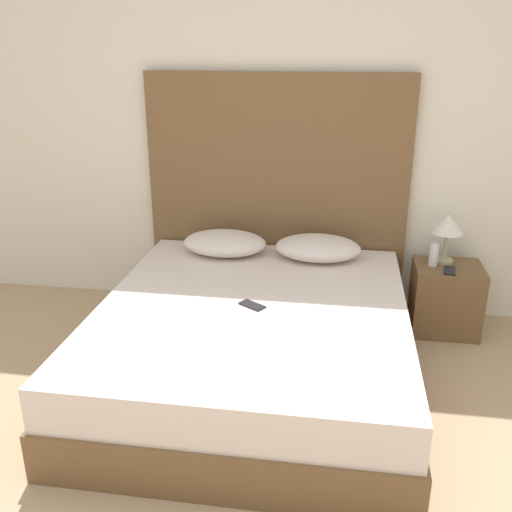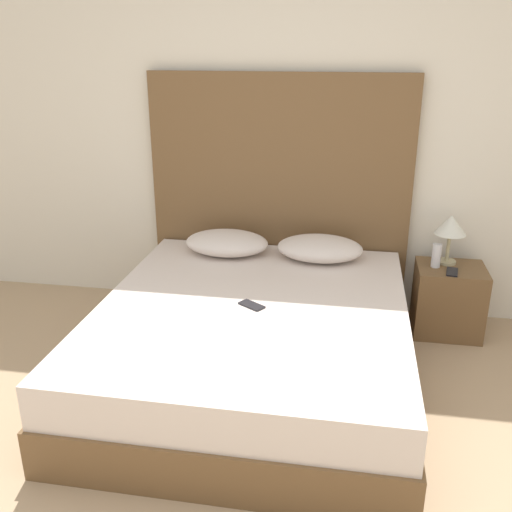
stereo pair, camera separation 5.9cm
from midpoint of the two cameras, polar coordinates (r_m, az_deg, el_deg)
wall_back at (r=4.04m, az=4.99°, el=13.10°), size 10.00×0.06×2.70m
bed at (r=3.34m, az=0.21°, el=-8.61°), size 1.75×2.03×0.49m
headboard at (r=4.08m, az=2.70°, el=5.99°), size 1.84×0.05×1.69m
pillow_left at (r=3.95m, az=-2.51°, el=1.33°), size 0.57×0.40×0.16m
pillow_right at (r=3.87m, az=6.83°, el=0.78°), size 0.57×0.40×0.16m
phone_on_bed at (r=3.20m, az=0.09°, el=-4.94°), size 0.16×0.14×0.01m
nightstand at (r=4.09m, az=19.04°, el=-4.17°), size 0.44×0.37×0.47m
table_lamp at (r=3.99m, az=19.29°, el=2.74°), size 0.21×0.21×0.34m
phone_on_nightstand at (r=3.91m, az=19.43°, el=-1.51°), size 0.09×0.16×0.01m
toiletry_bottle at (r=3.95m, az=18.00°, el=0.05°), size 0.06×0.06×0.16m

